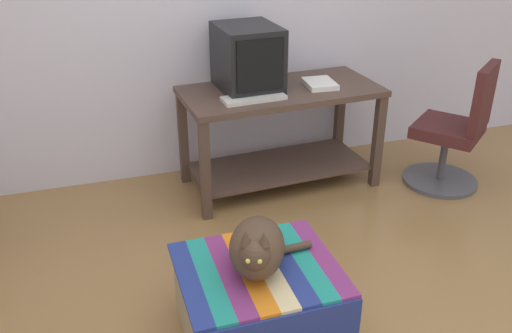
% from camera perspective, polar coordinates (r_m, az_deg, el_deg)
% --- Properties ---
extents(desk, '(1.35, 0.70, 0.71)m').
position_cam_1_polar(desk, '(3.78, 2.50, 4.76)').
color(desk, '#4C382D').
rests_on(desk, ground_plane).
extents(tv_monitor, '(0.40, 0.48, 0.41)m').
position_cam_1_polar(tv_monitor, '(3.64, -0.87, 11.05)').
color(tv_monitor, black).
rests_on(tv_monitor, desk).
extents(keyboard, '(0.41, 0.18, 0.02)m').
position_cam_1_polar(keyboard, '(3.49, -0.23, 7.06)').
color(keyboard, beige).
rests_on(keyboard, desk).
extents(book, '(0.21, 0.25, 0.03)m').
position_cam_1_polar(book, '(3.76, 6.58, 8.46)').
color(book, white).
rests_on(book, desk).
extents(ottoman_with_blanket, '(0.71, 0.63, 0.37)m').
position_cam_1_polar(ottoman_with_blanket, '(2.63, 0.23, -13.61)').
color(ottoman_with_blanket, tan).
rests_on(ottoman_with_blanket, ground_plane).
extents(cat, '(0.47, 0.44, 0.28)m').
position_cam_1_polar(cat, '(2.44, 0.12, -8.35)').
color(cat, '#473323').
rests_on(cat, ottoman_with_blanket).
extents(office_chair, '(0.59, 0.59, 0.89)m').
position_cam_1_polar(office_chair, '(4.03, 19.86, 3.12)').
color(office_chair, '#4C4C51').
rests_on(office_chair, ground_plane).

